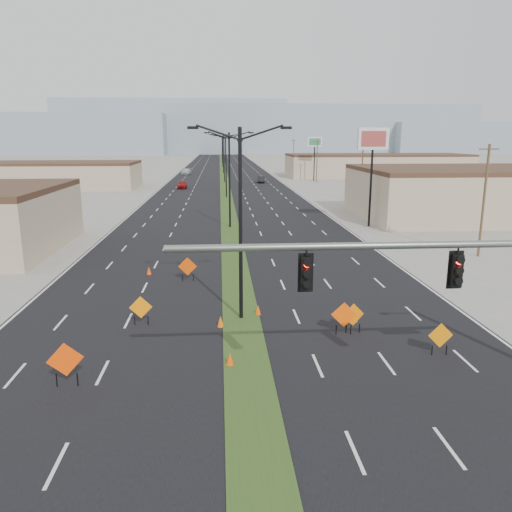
{
  "coord_description": "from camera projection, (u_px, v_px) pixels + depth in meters",
  "views": [
    {
      "loc": [
        -1.02,
        -13.33,
        9.49
      ],
      "look_at": [
        0.87,
        12.99,
        3.2
      ],
      "focal_mm": 35.0,
      "sensor_mm": 36.0,
      "label": 1
    }
  ],
  "objects": [
    {
      "name": "ground",
      "position": [
        258.0,
        457.0,
        15.21
      ],
      "size": [
        600.0,
        600.0,
        0.0
      ],
      "primitive_type": "plane",
      "color": "gray",
      "rests_on": "ground"
    },
    {
      "name": "road_surface",
      "position": [
        224.0,
        181.0,
        112.23
      ],
      "size": [
        25.0,
        400.0,
        0.02
      ],
      "primitive_type": "cube",
      "color": "black",
      "rests_on": "ground"
    },
    {
      "name": "median_strip",
      "position": [
        224.0,
        181.0,
        112.23
      ],
      "size": [
        2.0,
        400.0,
        0.04
      ],
      "primitive_type": "cube",
      "color": "#264619",
      "rests_on": "ground"
    },
    {
      "name": "building_sw_far",
      "position": [
        57.0,
        176.0,
        94.92
      ],
      "size": [
        30.0,
        14.0,
        4.5
      ],
      "primitive_type": "cube",
      "color": "tan",
      "rests_on": "ground"
    },
    {
      "name": "building_se_near",
      "position": [
        508.0,
        194.0,
        60.61
      ],
      "size": [
        36.0,
        18.0,
        5.5
      ],
      "primitive_type": "cube",
      "color": "tan",
      "rests_on": "ground"
    },
    {
      "name": "building_se_far",
      "position": [
        377.0,
        166.0,
        124.01
      ],
      "size": [
        44.0,
        16.0,
        5.0
      ],
      "primitive_type": "cube",
      "color": "tan",
      "rests_on": "ground"
    },
    {
      "name": "mesa_west",
      "position": [
        4.0,
        135.0,
        275.94
      ],
      "size": [
        180.0,
        50.0,
        22.0
      ],
      "primitive_type": "cube",
      "color": "#8496A4",
      "rests_on": "ground"
    },
    {
      "name": "mesa_center",
      "position": [
        286.0,
        130.0,
        305.83
      ],
      "size": [
        220.0,
        50.0,
        28.0
      ],
      "primitive_type": "cube",
      "color": "#8496A4",
      "rests_on": "ground"
    },
    {
      "name": "mesa_backdrop",
      "position": [
        174.0,
        127.0,
        319.88
      ],
      "size": [
        140.0,
        50.0,
        32.0
      ],
      "primitive_type": "cube",
      "color": "#8496A4",
      "rests_on": "ground"
    },
    {
      "name": "signal_mast",
      "position": [
        509.0,
        282.0,
        16.63
      ],
      "size": [
        16.3,
        0.6,
        8.0
      ],
      "color": "slate",
      "rests_on": "ground"
    },
    {
      "name": "streetlight_0",
      "position": [
        240.0,
        219.0,
        25.59
      ],
      "size": [
        5.15,
        0.24,
        10.02
      ],
      "color": "black",
      "rests_on": "ground"
    },
    {
      "name": "streetlight_1",
      "position": [
        229.0,
        177.0,
        52.76
      ],
      "size": [
        5.15,
        0.24,
        10.02
      ],
      "color": "black",
      "rests_on": "ground"
    },
    {
      "name": "streetlight_2",
      "position": [
        226.0,
        163.0,
        79.93
      ],
      "size": [
        5.15,
        0.24,
        10.02
      ],
      "color": "black",
      "rests_on": "ground"
    },
    {
      "name": "streetlight_3",
      "position": [
        224.0,
        157.0,
        107.09
      ],
      "size": [
        5.15,
        0.24,
        10.02
      ],
      "color": "black",
      "rests_on": "ground"
    },
    {
      "name": "streetlight_4",
      "position": [
        223.0,
        153.0,
        134.26
      ],
      "size": [
        5.15,
        0.24,
        10.02
      ],
      "color": "black",
      "rests_on": "ground"
    },
    {
      "name": "streetlight_5",
      "position": [
        223.0,
        150.0,
        161.43
      ],
      "size": [
        5.15,
        0.24,
        10.02
      ],
      "color": "black",
      "rests_on": "ground"
    },
    {
      "name": "streetlight_6",
      "position": [
        222.0,
        148.0,
        188.59
      ],
      "size": [
        5.15,
        0.24,
        10.02
      ],
      "color": "black",
      "rests_on": "ground"
    },
    {
      "name": "utility_pole_0",
      "position": [
        484.0,
        199.0,
        39.78
      ],
      "size": [
        1.6,
        0.2,
        9.0
      ],
      "color": "#4C3823",
      "rests_on": "ground"
    },
    {
      "name": "utility_pole_1",
      "position": [
        362.0,
        171.0,
        73.74
      ],
      "size": [
        1.6,
        0.2,
        9.0
      ],
      "color": "#4C3823",
      "rests_on": "ground"
    },
    {
      "name": "utility_pole_2",
      "position": [
        317.0,
        160.0,
        107.69
      ],
      "size": [
        1.6,
        0.2,
        9.0
      ],
      "color": "#4C3823",
      "rests_on": "ground"
    },
    {
      "name": "utility_pole_3",
      "position": [
        294.0,
        155.0,
        141.65
      ],
      "size": [
        1.6,
        0.2,
        9.0
      ],
      "color": "#4C3823",
      "rests_on": "ground"
    },
    {
      "name": "car_left",
      "position": [
        182.0,
        185.0,
        94.91
      ],
      "size": [
        1.74,
        4.27,
        1.45
      ],
      "primitive_type": "imported",
      "rotation": [
        0.0,
        0.0,
        0.01
      ],
      "color": "maroon",
      "rests_on": "ground"
    },
    {
      "name": "car_mid",
      "position": [
        261.0,
        179.0,
        106.82
      ],
      "size": [
        1.7,
        4.28,
        1.39
      ],
      "primitive_type": "imported",
      "rotation": [
        0.0,
        0.0,
        -0.05
      ],
      "color": "black",
      "rests_on": "ground"
    },
    {
      "name": "car_far",
      "position": [
        186.0,
        172.0,
        130.84
      ],
      "size": [
        2.59,
        5.21,
        1.45
      ],
      "primitive_type": "imported",
      "rotation": [
        0.0,
        0.0,
        -0.11
      ],
      "color": "silver",
      "rests_on": "ground"
    },
    {
      "name": "construction_sign_0",
      "position": [
        65.0,
        361.0,
        19.24
      ],
      "size": [
        1.31,
        0.49,
        1.82
      ],
      "rotation": [
        0.0,
        0.0,
        0.34
      ],
      "color": "#FF4205",
      "rests_on": "ground"
    },
    {
      "name": "construction_sign_1",
      "position": [
        141.0,
        308.0,
        25.66
      ],
      "size": [
        1.17,
        0.13,
        1.56
      ],
      "rotation": [
        0.0,
        0.0,
        0.08
      ],
      "color": "orange",
      "rests_on": "ground"
    },
    {
      "name": "construction_sign_2",
      "position": [
        188.0,
        267.0,
        33.54
      ],
      "size": [
        1.25,
        0.1,
        1.66
      ],
      "rotation": [
        0.0,
        0.0,
        -0.05
      ],
      "color": "#D64404",
      "rests_on": "ground"
    },
    {
      "name": "construction_sign_3",
      "position": [
        344.0,
        316.0,
        24.37
      ],
      "size": [
        1.25,
        0.24,
        1.67
      ],
      "rotation": [
        0.0,
        0.0,
        -0.16
      ],
      "color": "#FF5205",
      "rests_on": "ground"
    },
    {
      "name": "construction_sign_4",
      "position": [
        353.0,
        316.0,
        24.63
      ],
      "size": [
        1.12,
        0.33,
        1.53
      ],
      "rotation": [
        0.0,
        0.0,
        0.25
      ],
      "color": "orange",
      "rests_on": "ground"
    },
    {
      "name": "construction_sign_5",
      "position": [
        440.0,
        337.0,
        22.09
      ],
      "size": [
        1.14,
        0.07,
        1.51
      ],
      "rotation": [
        0.0,
        0.0,
        0.03
      ],
      "color": "orange",
      "rests_on": "ground"
    },
    {
      "name": "cone_0",
      "position": [
        230.0,
        359.0,
        21.22
      ],
      "size": [
        0.39,
        0.39,
        0.61
      ],
      "primitive_type": "cone",
      "rotation": [
        0.0,
        0.0,
        -0.08
      ],
      "color": "#E14904",
      "rests_on": "ground"
    },
    {
      "name": "cone_1",
      "position": [
        221.0,
        321.0,
        25.54
      ],
      "size": [
        0.47,
        0.47,
        0.6
      ],
      "primitive_type": "cone",
      "rotation": [
        0.0,
        0.0,
        -0.38
      ],
      "color": "#DE5E04",
      "rests_on": "ground"
    },
    {
      "name": "cone_2",
      "position": [
        258.0,
        310.0,
        27.3
      ],
      "size": [
        0.38,
        0.38,
        0.57
      ],
      "primitive_type": "cone",
      "rotation": [
        0.0,
        0.0,
        0.12
      ],
      "color": "#F94505",
      "rests_on": "ground"
    },
    {
      "name": "cone_3",
      "position": [
        149.0,
        271.0,
        35.35
      ],
      "size": [
        0.44,
        0.44,
        0.58
      ],
      "primitive_type": "cone",
      "rotation": [
        0.0,
        0.0,
        -0.32
      ],
      "color": "#FE3E05",
      "rests_on": "ground"
    },
    {
      "name": "pole_sign_east_near",
      "position": [
        373.0,
        146.0,
        52.64
      ],
      "size": [
        3.44,
        0.77,
        10.49
      ],
      "rotation": [
        0.0,
        0.0,
        0.12
      ],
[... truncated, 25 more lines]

